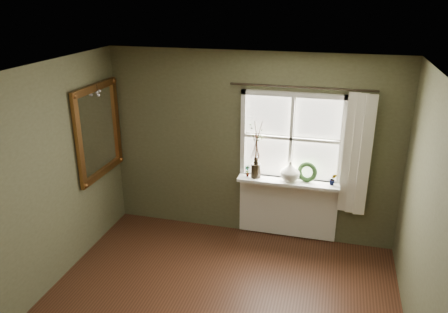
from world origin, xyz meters
The scene contains 15 objects.
ceiling centered at (0.00, 0.00, 2.60)m, with size 4.50×4.50×0.00m, color silver.
wall_back centered at (0.00, 2.30, 1.30)m, with size 4.00×0.10×2.60m, color brown.
wall_left centered at (-2.05, 0.00, 1.30)m, with size 0.10×4.50×2.60m, color brown.
wall_right centered at (2.05, 0.00, 1.30)m, with size 0.10×4.50×2.60m, color brown.
window_frame centered at (0.55, 2.23, 1.48)m, with size 1.36×0.06×1.24m.
window_sill centered at (0.55, 2.12, 0.90)m, with size 1.36×0.26×0.04m, color white.
window_apron centered at (0.55, 2.23, 0.46)m, with size 1.36×0.04×0.88m, color white.
dark_jug centered at (0.11, 2.12, 1.02)m, with size 0.13×0.13×0.20m, color black.
cream_vase centered at (0.57, 2.12, 1.06)m, with size 0.26×0.26×0.27m, color beige.
wreath centered at (0.79, 2.16, 1.02)m, with size 0.27×0.27×0.07m, color #294820.
potted_plant_left centered at (-0.01, 2.12, 1.00)m, with size 0.08×0.06×0.16m, color #294820.
potted_plant_right centered at (1.13, 2.12, 1.00)m, with size 0.09×0.07×0.17m, color #294820.
curtain centered at (1.39, 2.13, 1.37)m, with size 0.36×0.12×1.59m, color silver.
curtain_rod centered at (0.65, 2.17, 2.18)m, with size 0.03×0.03×1.84m, color black.
gilt_mirror centered at (-1.96, 1.68, 1.55)m, with size 0.10×1.06×1.26m.
Camera 1 is at (1.08, -3.28, 3.30)m, focal length 35.00 mm.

